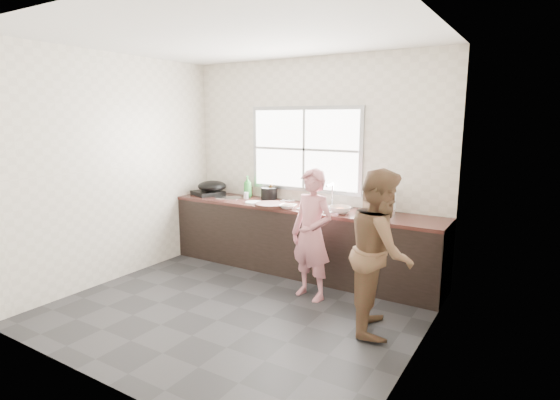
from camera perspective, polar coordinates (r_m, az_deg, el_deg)
The scene contains 30 objects.
floor at distance 4.72m, azimuth -5.35°, elevation -13.84°, with size 3.60×3.20×0.01m, color #28282B.
ceiling at distance 4.36m, azimuth -6.00°, elevation 20.58°, with size 3.60×3.20×0.01m, color silver.
wall_back at distance 5.69m, azimuth 4.22°, elevation 4.58°, with size 3.60×0.01×2.70m, color silver.
wall_left at distance 5.61m, azimuth -20.50°, elevation 3.86°, with size 0.01×3.20×2.70m, color beige.
wall_right at distance 3.56m, azimuth 18.15°, elevation 0.44°, with size 0.01×3.20×2.70m, color silver.
wall_front at distance 3.23m, azimuth -23.17°, elevation -0.87°, with size 3.60×0.01×2.70m, color silver.
cabinet at distance 5.59m, azimuth 2.59°, elevation -5.32°, with size 3.60×0.62×0.82m, color black.
countertop at distance 5.49m, azimuth 2.63°, elevation -1.00°, with size 3.60×0.64×0.04m, color #3B1D18.
sink at distance 5.33m, azimuth 5.92°, elevation -1.14°, with size 0.55×0.45×0.02m, color silver.
faucet at distance 5.48m, azimuth 6.86°, elevation 0.71°, with size 0.02×0.02×0.30m, color silver.
window_frame at distance 5.70m, azimuth 3.29°, elevation 6.63°, with size 1.60×0.05×1.10m, color #9EA0A5.
window_glazing at distance 5.68m, azimuth 3.16°, elevation 6.61°, with size 1.50×0.01×1.00m, color white.
woman at distance 4.74m, azimuth 4.17°, elevation -5.07°, with size 0.49×0.32×1.33m, color pink.
person_side at distance 4.11m, azimuth 13.03°, elevation -6.51°, with size 0.74×0.57×1.51m, color brown.
cutting_board at distance 5.46m, azimuth -1.22°, elevation -0.64°, with size 0.40×0.40×0.04m, color #341B14.
cleaver at distance 5.61m, azimuth 1.00°, elevation -0.09°, with size 0.18×0.09×0.01m, color silver.
bowl_mince at distance 5.33m, azimuth 1.02°, elevation -0.85°, with size 0.20×0.20×0.05m, color white.
bowl_crabs at distance 5.12m, azimuth 7.83°, elevation -1.36°, with size 0.20×0.20×0.06m, color silver.
bowl_held at distance 5.25m, azimuth 6.01°, elevation -1.02°, with size 0.20×0.20×0.06m, color white.
black_pot at distance 5.94m, azimuth -1.44°, elevation 0.86°, with size 0.22×0.22×0.16m, color black.
plate_food at distance 5.69m, azimuth -3.48°, elevation -0.31°, with size 0.21×0.21×0.02m, color white.
bottle_green at distance 6.09m, azimuth -4.26°, elevation 1.77°, with size 0.12×0.12×0.30m, color green.
bottle_brown_tall at distance 6.17m, azimuth -4.08°, elevation 1.30°, with size 0.08×0.08×0.18m, color #453111.
bottle_brown_short at distance 5.96m, azimuth -1.22°, elevation 1.06°, with size 0.15×0.15×0.19m, color #472E11.
glass_jar at distance 5.99m, azimuth -4.45°, elevation 0.59°, with size 0.06×0.06×0.09m, color white.
burner at distance 6.37m, azimuth -9.40°, elevation 0.93°, with size 0.38×0.38×0.06m, color black.
wok at distance 6.28m, azimuth -8.85°, elevation 1.80°, with size 0.40×0.40×0.15m, color black.
dish_rack at distance 5.14m, azimuth 12.73°, elevation -0.29°, with size 0.36×0.25×0.27m, color silver.
pot_lid_left at distance 6.06m, azimuth -6.21°, elevation 0.29°, with size 0.24×0.24×0.01m, color #B2B2B9.
pot_lid_right at distance 6.11m, azimuth -7.55°, elevation 0.35°, with size 0.22×0.22×0.01m, color silver.
Camera 1 is at (2.61, -3.41, 1.95)m, focal length 28.00 mm.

